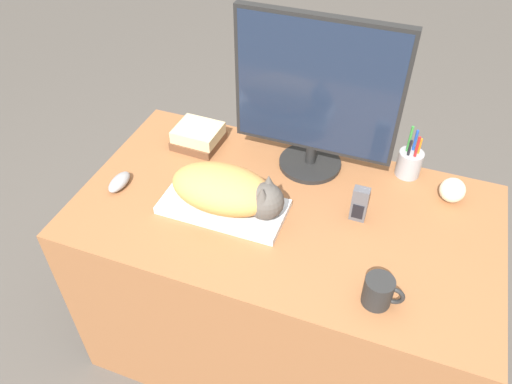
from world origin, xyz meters
TOP-DOWN VIEW (x-y plane):
  - desk at (0.00, 0.37)m, footprint 1.32×0.73m
  - keyboard at (-0.18, 0.30)m, footprint 0.39×0.19m
  - cat at (-0.16, 0.30)m, footprint 0.36×0.19m
  - monitor at (0.01, 0.61)m, footprint 0.53×0.21m
  - computer_mouse at (-0.54, 0.28)m, footprint 0.05×0.10m
  - coffee_mug at (0.33, 0.12)m, footprint 0.11×0.08m
  - pen_cup at (0.33, 0.68)m, footprint 0.08×0.08m
  - baseball at (0.48, 0.60)m, footprint 0.08×0.08m
  - phone at (0.22, 0.41)m, footprint 0.05×0.03m
  - book_stack at (-0.40, 0.58)m, footprint 0.17×0.16m

SIDE VIEW (x-z plane):
  - desk at x=0.00m, z-range 0.00..0.75m
  - keyboard at x=-0.18m, z-range 0.75..0.78m
  - computer_mouse at x=-0.54m, z-range 0.75..0.79m
  - book_stack at x=-0.40m, z-range 0.75..0.83m
  - baseball at x=0.48m, z-range 0.75..0.83m
  - coffee_mug at x=0.33m, z-range 0.75..0.84m
  - pen_cup at x=0.33m, z-range 0.71..0.90m
  - phone at x=0.22m, z-range 0.75..0.87m
  - cat at x=-0.16m, z-range 0.77..0.91m
  - monitor at x=0.01m, z-range 0.77..1.31m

